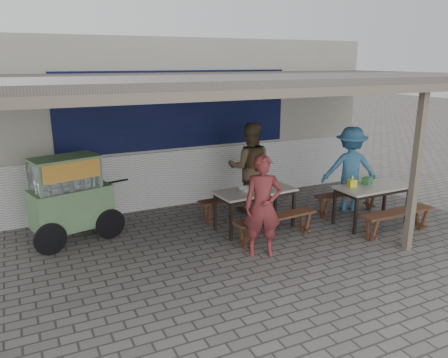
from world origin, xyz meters
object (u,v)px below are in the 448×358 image
bench_right_street (397,217)px  patron_street_side (263,206)px  table_right (372,190)px  bench_right_wall (348,198)px  vendor_cart (70,196)px  tissue_box (352,183)px  patron_wall_side (250,167)px  condiment_bowl (245,189)px  donation_box (367,181)px  condiment_jar (262,183)px  table_left (255,194)px  bench_left_street (276,222)px  bench_left_wall (236,202)px  patron_right_table (350,169)px

bench_right_street → patron_street_side: 2.66m
table_right → bench_right_wall: table_right is taller
vendor_cart → tissue_box: (4.87, -1.49, 0.01)m
patron_wall_side → condiment_bowl: 1.12m
bench_right_street → condiment_bowl: (-2.33, 1.43, 0.44)m
bench_right_street → donation_box: size_ratio=7.37×
bench_right_wall → patron_street_side: 2.79m
bench_right_wall → tissue_box: bearing=-127.8°
patron_wall_side → tissue_box: 2.05m
bench_right_wall → tissue_box: (-0.37, -0.49, 0.48)m
patron_wall_side → condiment_jar: size_ratio=18.83×
table_left → bench_left_street: 0.73m
condiment_jar → bench_left_wall: bearing=124.6°
vendor_cart → patron_wall_side: bearing=-13.5°
patron_right_table → donation_box: bearing=102.9°
bench_right_street → table_left: bearing=146.5°
table_right → patron_wall_side: size_ratio=0.77×
condiment_jar → table_left: bearing=-140.8°
condiment_bowl → donation_box: bearing=-15.3°
table_left → donation_box: size_ratio=7.45×
patron_wall_side → tissue_box: patron_wall_side is taller
bench_left_street → patron_street_side: (-0.51, -0.39, 0.48)m
bench_left_street → condiment_jar: 0.99m
condiment_bowl → bench_left_wall: bearing=76.1°
vendor_cart → patron_street_side: 3.29m
bench_left_street → condiment_jar: (0.21, 0.86, 0.46)m
condiment_jar → patron_right_table: bearing=-2.6°
bench_right_street → bench_right_wall: 1.28m
table_left → tissue_box: bearing=-23.0°
bench_left_wall → patron_street_side: 1.80m
patron_right_table → condiment_bowl: 2.52m
bench_left_wall → table_right: size_ratio=1.13×
patron_street_side → patron_wall_side: 2.19m
table_left → patron_street_side: patron_street_side is taller
donation_box → bench_right_wall: bearing=90.0°
condiment_bowl → table_right: bearing=-18.6°
patron_wall_side → condiment_bowl: (-0.61, -0.92, -0.14)m
patron_right_table → patron_street_side: bearing=51.0°
bench_left_wall → patron_right_table: bearing=-16.9°
tissue_box → bench_left_street: bearing=-178.2°
condiment_jar → vendor_cart: bearing=168.5°
table_right → bench_right_wall: bearing=90.0°
table_left → tissue_box: 1.85m
table_right → tissue_box: 0.43m
tissue_box → condiment_jar: bearing=151.7°
bench_left_street → donation_box: size_ratio=7.79×
bench_left_street → bench_right_street: bearing=-23.6°
bench_left_street → bench_left_wall: size_ratio=1.00×
patron_wall_side → vendor_cart: bearing=25.9°
donation_box → vendor_cart: bearing=164.2°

